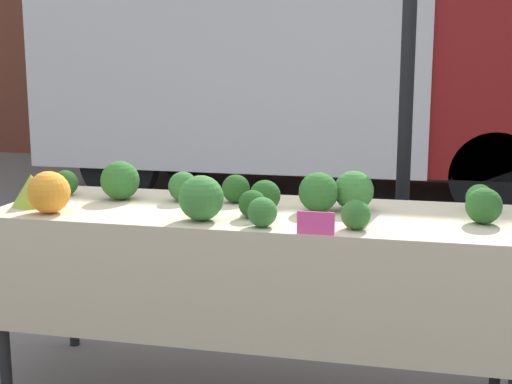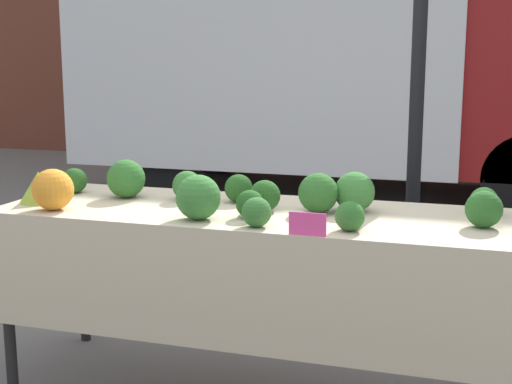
# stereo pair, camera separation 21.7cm
# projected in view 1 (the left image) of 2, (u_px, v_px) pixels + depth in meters

# --- Properties ---
(tent_pole) EXTENTS (0.07, 0.07, 2.57)m
(tent_pole) POSITION_uv_depth(u_px,v_px,m) (406.00, 97.00, 3.51)
(tent_pole) COLOR black
(tent_pole) RESTS_ON ground_plane
(parked_truck) EXTENTS (5.49, 2.25, 2.66)m
(parked_truck) POSITION_uv_depth(u_px,v_px,m) (293.00, 62.00, 7.70)
(parked_truck) COLOR white
(parked_truck) RESTS_ON ground_plane
(market_table) EXTENTS (2.21, 0.74, 0.83)m
(market_table) POSITION_uv_depth(u_px,v_px,m) (253.00, 238.00, 2.99)
(market_table) COLOR beige
(market_table) RESTS_ON ground_plane
(orange_cauliflower) EXTENTS (0.18, 0.18, 0.18)m
(orange_cauliflower) POSITION_uv_depth(u_px,v_px,m) (49.00, 192.00, 2.96)
(orange_cauliflower) COLOR orange
(orange_cauliflower) RESTS_ON market_table
(romanesco_head) EXTENTS (0.18, 0.18, 0.14)m
(romanesco_head) POSITION_uv_depth(u_px,v_px,m) (32.00, 190.00, 3.11)
(romanesco_head) COLOR #93B238
(romanesco_head) RESTS_ON market_table
(broccoli_head_0) EXTENTS (0.18, 0.18, 0.18)m
(broccoli_head_0) POSITION_uv_depth(u_px,v_px,m) (201.00, 198.00, 2.83)
(broccoli_head_0) COLOR #387533
(broccoli_head_0) RESTS_ON market_table
(broccoli_head_1) EXTENTS (0.12, 0.12, 0.12)m
(broccoli_head_1) POSITION_uv_depth(u_px,v_px,m) (262.00, 212.00, 2.73)
(broccoli_head_1) COLOR #336B2D
(broccoli_head_1) RESTS_ON market_table
(broccoli_head_2) EXTENTS (0.14, 0.14, 0.14)m
(broccoli_head_2) POSITION_uv_depth(u_px,v_px,m) (484.00, 206.00, 2.78)
(broccoli_head_2) COLOR #285B23
(broccoli_head_2) RESTS_ON market_table
(broccoli_head_3) EXTENTS (0.13, 0.13, 0.13)m
(broccoli_head_3) POSITION_uv_depth(u_px,v_px,m) (183.00, 186.00, 3.22)
(broccoli_head_3) COLOR #336B2D
(broccoli_head_3) RESTS_ON market_table
(broccoli_head_4) EXTENTS (0.12, 0.12, 0.12)m
(broccoli_head_4) POSITION_uv_depth(u_px,v_px,m) (480.00, 198.00, 3.00)
(broccoli_head_4) COLOR #387533
(broccoli_head_4) RESTS_ON market_table
(broccoli_head_5) EXTENTS (0.17, 0.17, 0.17)m
(broccoli_head_5) POSITION_uv_depth(u_px,v_px,m) (354.00, 191.00, 3.02)
(broccoli_head_5) COLOR #387533
(broccoli_head_5) RESTS_ON market_table
(broccoli_head_6) EXTENTS (0.13, 0.13, 0.13)m
(broccoli_head_6) POSITION_uv_depth(u_px,v_px,m) (265.00, 196.00, 3.01)
(broccoli_head_6) COLOR #23511E
(broccoli_head_6) RESTS_ON market_table
(broccoli_head_7) EXTENTS (0.18, 0.18, 0.18)m
(broccoli_head_7) POSITION_uv_depth(u_px,v_px,m) (120.00, 180.00, 3.25)
(broccoli_head_7) COLOR #2D6628
(broccoli_head_7) RESTS_ON market_table
(broccoli_head_8) EXTENTS (0.11, 0.11, 0.11)m
(broccoli_head_8) POSITION_uv_depth(u_px,v_px,m) (356.00, 215.00, 2.69)
(broccoli_head_8) COLOR #2D6628
(broccoli_head_8) RESTS_ON market_table
(broccoli_head_9) EXTENTS (0.11, 0.11, 0.11)m
(broccoli_head_9) POSITION_uv_depth(u_px,v_px,m) (252.00, 204.00, 2.88)
(broccoli_head_9) COLOR #23511E
(broccoli_head_9) RESTS_ON market_table
(broccoli_head_10) EXTENTS (0.12, 0.12, 0.12)m
(broccoli_head_10) POSITION_uv_depth(u_px,v_px,m) (65.00, 183.00, 3.35)
(broccoli_head_10) COLOR #23511E
(broccoli_head_10) RESTS_ON market_table
(broccoli_head_11) EXTENTS (0.13, 0.13, 0.13)m
(broccoli_head_11) POSITION_uv_depth(u_px,v_px,m) (236.00, 189.00, 3.18)
(broccoli_head_11) COLOR #23511E
(broccoli_head_11) RESTS_ON market_table
(broccoli_head_12) EXTENTS (0.17, 0.17, 0.17)m
(broccoli_head_12) POSITION_uv_depth(u_px,v_px,m) (318.00, 192.00, 2.99)
(broccoli_head_12) COLOR #2D6628
(broccoli_head_12) RESTS_ON market_table
(price_sign) EXTENTS (0.14, 0.01, 0.09)m
(price_sign) POSITION_uv_depth(u_px,v_px,m) (316.00, 223.00, 2.61)
(price_sign) COLOR #EF4793
(price_sign) RESTS_ON market_table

